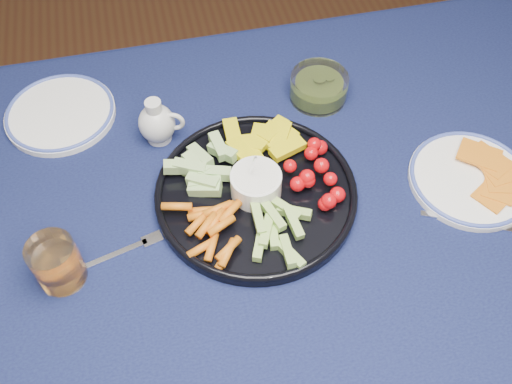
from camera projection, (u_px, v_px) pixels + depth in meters
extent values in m
cylinder|color=#50351A|center=(466.00, 140.00, 1.59)|extent=(0.07, 0.07, 0.70)
cube|color=#50351A|center=(245.00, 251.00, 0.96)|extent=(1.60, 1.00, 0.04)
cube|color=#0D1036|center=(244.00, 244.00, 0.94)|extent=(1.66, 1.06, 0.01)
cube|color=#0D1036|center=(198.00, 89.00, 1.36)|extent=(1.66, 0.01, 0.30)
cylinder|color=black|center=(256.00, 195.00, 0.98)|extent=(0.35, 0.35, 0.02)
torus|color=black|center=(256.00, 191.00, 0.98)|extent=(0.35, 0.35, 0.01)
cylinder|color=white|center=(256.00, 184.00, 0.96)|extent=(0.09, 0.09, 0.05)
cylinder|color=white|center=(256.00, 177.00, 0.94)|extent=(0.08, 0.08, 0.01)
cylinder|color=silver|center=(160.00, 136.00, 1.07)|extent=(0.05, 0.05, 0.01)
ellipsoid|color=silver|center=(157.00, 124.00, 1.04)|extent=(0.07, 0.07, 0.08)
cylinder|color=silver|center=(154.00, 108.00, 1.01)|extent=(0.03, 0.03, 0.03)
torus|color=silver|center=(173.00, 122.00, 1.03)|extent=(0.04, 0.02, 0.04)
torus|color=#3F52B2|center=(155.00, 114.00, 1.02)|extent=(0.04, 0.04, 0.00)
cylinder|color=white|center=(319.00, 87.00, 1.11)|extent=(0.11, 0.11, 0.05)
cylinder|color=#52671D|center=(318.00, 91.00, 1.12)|extent=(0.09, 0.09, 0.03)
cylinder|color=white|center=(470.00, 179.00, 1.01)|extent=(0.22, 0.22, 0.01)
torus|color=#3F52B2|center=(471.00, 177.00, 1.00)|extent=(0.21, 0.21, 0.01)
cylinder|color=white|center=(57.00, 263.00, 0.87)|extent=(0.07, 0.07, 0.09)
cylinder|color=#BF7816|center=(60.00, 269.00, 0.88)|extent=(0.06, 0.06, 0.05)
cube|color=white|center=(108.00, 258.00, 0.92)|extent=(0.13, 0.04, 0.00)
cube|color=white|center=(152.00, 239.00, 0.94)|extent=(0.04, 0.03, 0.00)
cube|color=white|center=(463.00, 220.00, 0.96)|extent=(0.13, 0.06, 0.00)
cube|color=white|center=(512.00, 227.00, 0.95)|extent=(0.04, 0.03, 0.00)
cylinder|color=white|center=(61.00, 114.00, 1.10)|extent=(0.21, 0.21, 0.01)
torus|color=#3F52B2|center=(60.00, 111.00, 1.09)|extent=(0.21, 0.21, 0.01)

